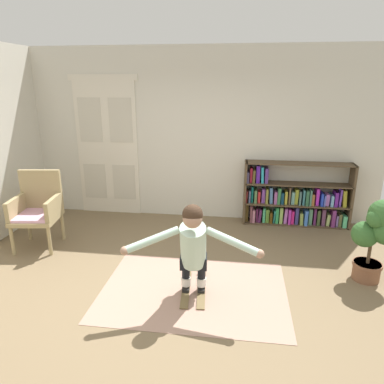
% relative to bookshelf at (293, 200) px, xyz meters
% --- Properties ---
extents(ground_plane, '(7.20, 7.20, 0.00)m').
position_rel_bookshelf_xyz_m(ground_plane, '(-1.57, -2.39, -0.43)').
color(ground_plane, brown).
extents(back_wall, '(6.00, 0.10, 2.90)m').
position_rel_bookshelf_xyz_m(back_wall, '(-1.57, 0.21, 1.02)').
color(back_wall, beige).
rests_on(back_wall, ground).
extents(double_door, '(1.22, 0.05, 2.45)m').
position_rel_bookshelf_xyz_m(double_door, '(-3.25, 0.15, 0.80)').
color(double_door, beige).
rests_on(double_door, ground).
extents(rug, '(2.14, 1.52, 0.01)m').
position_rel_bookshelf_xyz_m(rug, '(-1.39, -2.24, -0.42)').
color(rug, '#A47E6C').
rests_on(rug, ground).
extents(bookshelf, '(1.75, 0.30, 1.07)m').
position_rel_bookshelf_xyz_m(bookshelf, '(0.00, 0.00, 0.00)').
color(bookshelf, '#4D3D2A').
rests_on(bookshelf, ground).
extents(wicker_chair, '(0.68, 0.68, 1.10)m').
position_rel_bookshelf_xyz_m(wicker_chair, '(-3.80, -1.33, 0.15)').
color(wicker_chair, tan).
rests_on(wicker_chair, ground).
extents(potted_plant, '(0.54, 0.39, 1.03)m').
position_rel_bookshelf_xyz_m(potted_plant, '(0.73, -1.70, 0.20)').
color(potted_plant, brown).
rests_on(potted_plant, ground).
extents(skis_pair, '(0.33, 0.78, 0.07)m').
position_rel_bookshelf_xyz_m(skis_pair, '(-1.39, -2.21, -0.40)').
color(skis_pair, brown).
rests_on(skis_pair, rug).
extents(person_skier, '(1.43, 0.65, 1.09)m').
position_rel_bookshelf_xyz_m(person_skier, '(-1.37, -2.40, 0.24)').
color(person_skier, white).
rests_on(person_skier, skis_pair).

